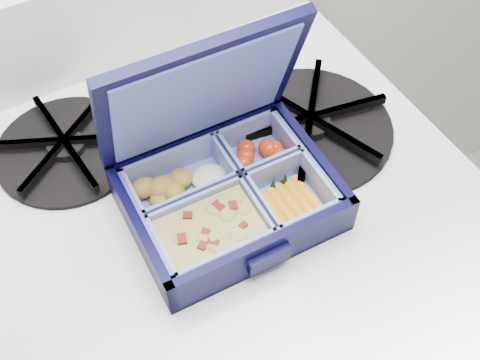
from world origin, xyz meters
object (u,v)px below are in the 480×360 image
stove (215,345)px  bento_box (229,197)px  fork (218,105)px  burner_grate (310,122)px

stove → bento_box: bearing=-63.2°
bento_box → fork: 0.15m
bento_box → burner_grate: bento_box is taller
bento_box → burner_grate: (0.14, 0.05, -0.01)m
stove → bento_box: (0.02, -0.03, 0.46)m
bento_box → fork: bento_box is taller
bento_box → fork: bearing=67.9°
stove → burner_grate: (0.15, 0.02, 0.45)m
burner_grate → fork: 0.11m
stove → fork: 0.45m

